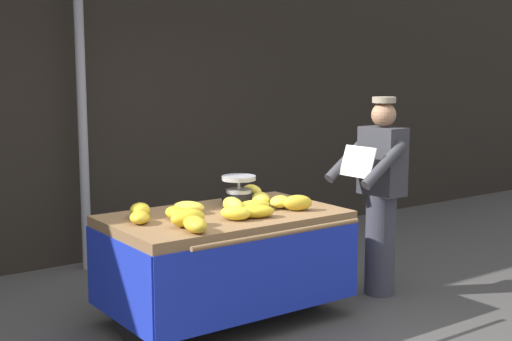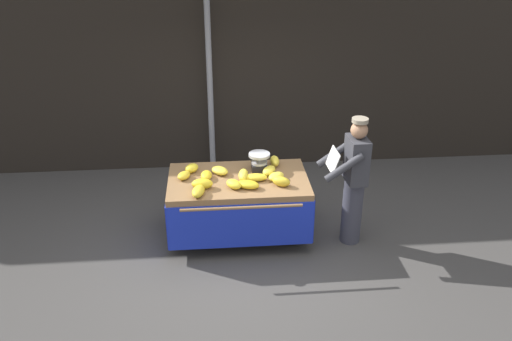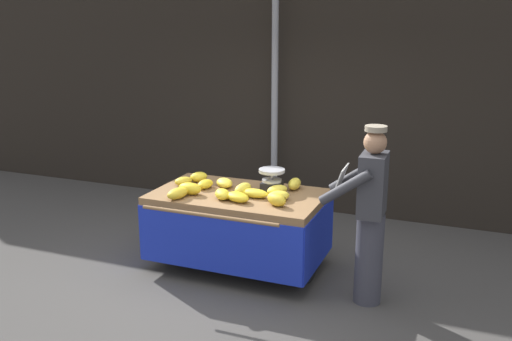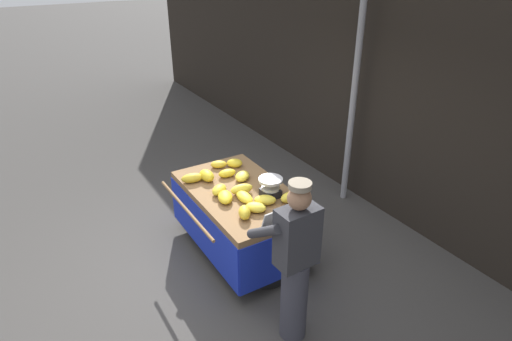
% 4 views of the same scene
% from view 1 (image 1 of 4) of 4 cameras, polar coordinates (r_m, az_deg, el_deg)
% --- Properties ---
extents(ground_plane, '(60.00, 60.00, 0.00)m').
position_cam_1_polar(ground_plane, '(5.36, 1.74, -13.21)').
color(ground_plane, '#423F3D').
extents(back_wall, '(16.00, 0.24, 3.92)m').
position_cam_1_polar(back_wall, '(7.43, -11.74, 8.17)').
color(back_wall, black).
rests_on(back_wall, ground).
extents(street_pole, '(0.09, 0.09, 3.15)m').
position_cam_1_polar(street_pole, '(6.95, -13.84, 4.90)').
color(street_pole, gray).
rests_on(street_pole, ground).
extents(banana_cart, '(1.81, 1.27, 0.85)m').
position_cam_1_polar(banana_cart, '(5.49, -2.54, -5.74)').
color(banana_cart, olive).
rests_on(banana_cart, ground).
extents(weighing_scale, '(0.28, 0.28, 0.24)m').
position_cam_1_polar(weighing_scale, '(5.76, -1.40, -1.58)').
color(weighing_scale, black).
rests_on(weighing_scale, banana_cart).
extents(banana_bunch_0, '(0.16, 0.28, 0.12)m').
position_cam_1_polar(banana_bunch_0, '(5.44, -1.86, -2.80)').
color(banana_bunch_0, yellow).
rests_on(banana_bunch_0, banana_cart).
extents(banana_bunch_1, '(0.30, 0.16, 0.09)m').
position_cam_1_polar(banana_bunch_1, '(5.49, -0.24, -2.87)').
color(banana_bunch_1, yellow).
rests_on(banana_bunch_1, banana_cart).
extents(banana_bunch_2, '(0.22, 0.25, 0.09)m').
position_cam_1_polar(banana_bunch_2, '(5.15, -9.35, -3.75)').
color(banana_bunch_2, gold).
rests_on(banana_bunch_2, banana_cart).
extents(banana_bunch_3, '(0.20, 0.30, 0.11)m').
position_cam_1_polar(banana_bunch_3, '(4.83, -4.92, -4.34)').
color(banana_bunch_3, gold).
rests_on(banana_bunch_3, banana_cart).
extents(banana_bunch_4, '(0.12, 0.23, 0.12)m').
position_cam_1_polar(banana_bunch_4, '(5.99, -0.32, -1.73)').
color(banana_bunch_4, yellow).
rests_on(banana_bunch_4, banana_cart).
extents(banana_bunch_5, '(0.24, 0.25, 0.11)m').
position_cam_1_polar(banana_bunch_5, '(5.35, -9.34, -3.17)').
color(banana_bunch_5, yellow).
rests_on(banana_bunch_5, banana_cart).
extents(banana_bunch_6, '(0.28, 0.27, 0.10)m').
position_cam_1_polar(banana_bunch_6, '(5.64, 1.97, -2.53)').
color(banana_bunch_6, yellow).
rests_on(banana_bunch_6, banana_cart).
extents(banana_bunch_7, '(0.25, 0.28, 0.11)m').
position_cam_1_polar(banana_bunch_7, '(5.72, 0.38, -2.30)').
color(banana_bunch_7, yellow).
rests_on(banana_bunch_7, banana_cart).
extents(banana_bunch_8, '(0.25, 0.27, 0.11)m').
position_cam_1_polar(banana_bunch_8, '(5.19, -1.67, -3.45)').
color(banana_bunch_8, yellow).
rests_on(banana_bunch_8, banana_cart).
extents(banana_bunch_9, '(0.26, 0.17, 0.13)m').
position_cam_1_polar(banana_bunch_9, '(5.00, -5.50, -3.82)').
color(banana_bunch_9, gold).
rests_on(banana_bunch_9, banana_cart).
extents(banana_bunch_10, '(0.29, 0.30, 0.10)m').
position_cam_1_polar(banana_bunch_10, '(5.44, -5.49, -2.98)').
color(banana_bunch_10, yellow).
rests_on(banana_bunch_10, banana_cart).
extents(banana_bunch_11, '(0.26, 0.22, 0.12)m').
position_cam_1_polar(banana_bunch_11, '(5.53, 3.37, -2.61)').
color(banana_bunch_11, gold).
rests_on(banana_bunch_11, banana_cart).
extents(banana_bunch_12, '(0.16, 0.24, 0.10)m').
position_cam_1_polar(banana_bunch_12, '(5.25, -6.45, -3.42)').
color(banana_bunch_12, gold).
rests_on(banana_bunch_12, banana_cart).
extents(banana_bunch_13, '(0.32, 0.26, 0.10)m').
position_cam_1_polar(banana_bunch_13, '(5.28, 0.01, -3.30)').
color(banana_bunch_13, gold).
rests_on(banana_bunch_13, banana_cart).
extents(vendor_person, '(0.59, 0.53, 1.71)m').
position_cam_1_polar(vendor_person, '(6.15, 9.98, -1.99)').
color(vendor_person, '#383842').
rests_on(vendor_person, ground).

